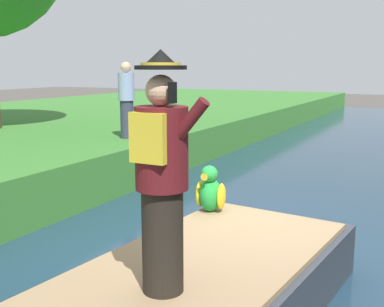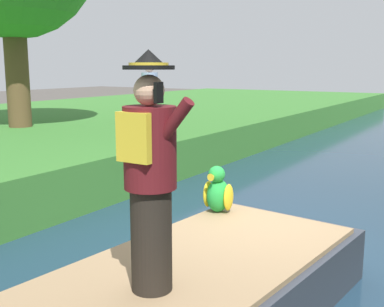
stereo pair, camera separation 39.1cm
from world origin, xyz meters
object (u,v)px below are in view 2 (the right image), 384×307
Objects in this scene: parrot_plush at (218,192)px; person_bystander at (150,100)px; boat at (182,300)px; person_pirate at (150,175)px.

parrot_plush is 0.36× the size of person_bystander.
person_bystander is at bearing 136.96° from parrot_plush.
person_pirate is (0.03, -0.47, 1.23)m from boat.
boat is 1.32m from person_pirate.
parrot_plush reaches higher than boat.
person_pirate reaches higher than boat.
boat is 6.46m from person_bystander.
parrot_plush is at bearing 108.76° from boat.
person_pirate is at bearing -52.64° from person_bystander.
person_bystander reaches higher than boat.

